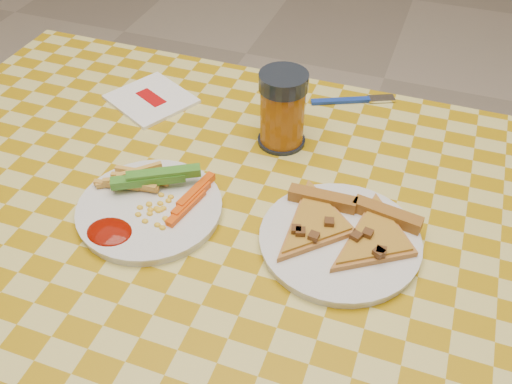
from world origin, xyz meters
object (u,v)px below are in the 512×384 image
(plate_left, at_px, (150,210))
(table, at_px, (241,263))
(plate_right, at_px, (340,241))
(drink_glass, at_px, (282,110))

(plate_left, bearing_deg, table, 4.84)
(plate_right, bearing_deg, table, -171.24)
(table, height_order, plate_left, plate_left)
(table, distance_m, drink_glass, 0.26)
(plate_right, distance_m, drink_glass, 0.26)
(table, relative_size, plate_left, 6.01)
(drink_glass, bearing_deg, plate_right, -52.97)
(plate_left, distance_m, plate_right, 0.28)
(plate_right, relative_size, drink_glass, 1.68)
(table, bearing_deg, plate_left, -175.16)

